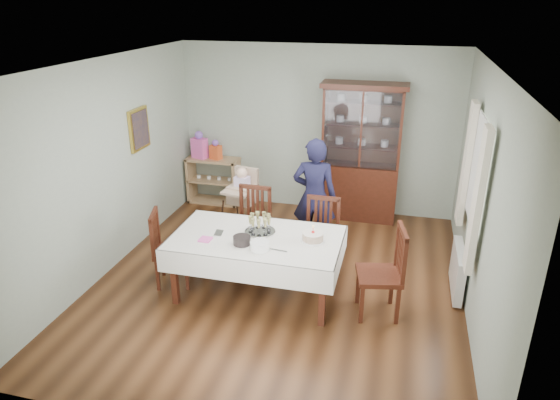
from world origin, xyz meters
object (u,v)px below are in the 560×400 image
(woman, at_px, (314,196))
(china_cabinet, at_px, (361,151))
(high_chair, at_px, (243,212))
(gift_bag_pink, at_px, (199,146))
(chair_far_left, at_px, (251,241))
(sideboard, at_px, (214,180))
(champagne_tray, at_px, (260,227))
(chair_far_right, at_px, (320,252))
(chair_end_left, at_px, (172,262))
(birthday_cake, at_px, (313,237))
(dining_table, at_px, (257,265))
(chair_end_right, at_px, (380,289))
(gift_bag_orange, at_px, (216,150))

(woman, bearing_deg, china_cabinet, -112.60)
(china_cabinet, height_order, high_chair, china_cabinet)
(woman, relative_size, gift_bag_pink, 3.53)
(woman, xyz_separation_m, high_chair, (-1.08, 0.11, -0.39))
(gift_bag_pink, bearing_deg, chair_far_left, -51.29)
(china_cabinet, height_order, chair_far_left, china_cabinet)
(sideboard, xyz_separation_m, chair_far_left, (1.26, -1.87, -0.09))
(china_cabinet, height_order, champagne_tray, china_cabinet)
(chair_far_left, bearing_deg, sideboard, 126.23)
(china_cabinet, bearing_deg, chair_far_right, -98.54)
(chair_end_left, bearing_deg, birthday_cake, -103.83)
(chair_far_left, bearing_deg, gift_bag_pink, 130.90)
(high_chair, bearing_deg, gift_bag_pink, 144.92)
(chair_far_left, bearing_deg, dining_table, -65.63)
(sideboard, xyz_separation_m, chair_end_left, (0.46, -2.63, -0.11))
(chair_end_right, distance_m, gift_bag_pink, 4.24)
(chair_far_right, xyz_separation_m, chair_end_left, (-1.75, -0.68, -0.01))
(gift_bag_orange, bearing_deg, chair_far_right, -42.03)
(dining_table, distance_m, chair_far_right, 0.92)
(sideboard, relative_size, birthday_cake, 3.19)
(china_cabinet, xyz_separation_m, champagne_tray, (-0.93, -2.45, -0.29))
(chair_far_right, relative_size, woman, 0.61)
(china_cabinet, height_order, chair_end_left, china_cabinet)
(chair_far_left, bearing_deg, chair_end_left, -134.33)
(chair_end_left, distance_m, birthday_cake, 1.84)
(dining_table, relative_size, chair_end_right, 1.88)
(china_cabinet, distance_m, woman, 1.44)
(high_chair, distance_m, gift_bag_orange, 1.58)
(chair_far_right, relative_size, chair_end_left, 1.04)
(chair_end_left, bearing_deg, woman, -67.21)
(china_cabinet, distance_m, birthday_cake, 2.55)
(high_chair, distance_m, birthday_cake, 1.86)
(china_cabinet, distance_m, chair_far_right, 2.12)
(china_cabinet, bearing_deg, champagne_tray, -110.86)
(champagne_tray, bearing_deg, gift_bag_orange, 121.41)
(sideboard, relative_size, champagne_tray, 2.43)
(dining_table, height_order, gift_bag_pink, gift_bag_pink)
(gift_bag_orange, bearing_deg, woman, -34.18)
(chair_far_left, bearing_deg, birthday_cake, -32.57)
(sideboard, bearing_deg, high_chair, -52.73)
(dining_table, distance_m, champagne_tray, 0.47)
(gift_bag_pink, bearing_deg, sideboard, 5.21)
(gift_bag_pink, distance_m, gift_bag_orange, 0.30)
(sideboard, relative_size, chair_end_right, 0.84)
(woman, distance_m, birthday_cake, 1.21)
(sideboard, xyz_separation_m, birthday_cake, (2.22, -2.53, 0.41))
(chair_end_left, xyz_separation_m, chair_end_right, (2.56, -0.03, 0.03))
(champagne_tray, bearing_deg, high_chair, 116.93)
(birthday_cake, height_order, gift_bag_pink, gift_bag_pink)
(chair_end_left, bearing_deg, sideboard, -6.96)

